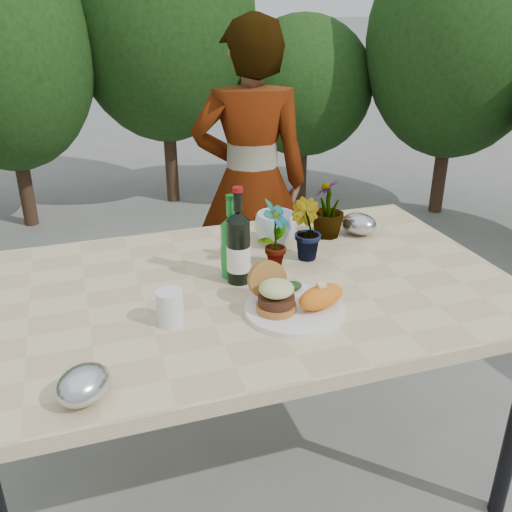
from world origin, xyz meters
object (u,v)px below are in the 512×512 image
object	(u,v)px
wine_bottle	(239,248)
person	(251,183)
dinner_plate	(295,309)
patio_table	(248,301)

from	to	relation	value
wine_bottle	person	bearing A→B (deg)	85.68
dinner_plate	wine_bottle	bearing A→B (deg)	112.38
patio_table	wine_bottle	world-z (taller)	wine_bottle
dinner_plate	person	bearing A→B (deg)	77.99
patio_table	person	size ratio (longest dim) A/B	1.08
patio_table	wine_bottle	distance (m)	0.17
wine_bottle	person	distance (m)	1.02
wine_bottle	person	xyz separation A→B (m)	(0.34, 0.95, -0.12)
patio_table	dinner_plate	bearing A→B (deg)	-69.19
wine_bottle	patio_table	bearing A→B (deg)	-42.66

